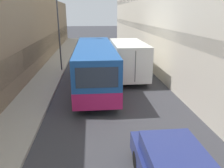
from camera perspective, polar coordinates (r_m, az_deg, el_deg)
name	(u,v)px	position (r m, az deg, el deg)	size (l,w,h in m)	color
ground_plane	(108,86)	(15.76, -1.09, -0.45)	(150.00, 150.00, 0.00)	#38383D
sidewalk_left	(42,87)	(16.09, -17.92, -0.67)	(2.19, 60.00, 0.15)	#9E998E
building_left_shopfront	(3,45)	(16.09, -26.68, 9.10)	(2.40, 60.00, 6.65)	#847056
bus	(95,65)	(15.29, -4.45, 4.98)	(2.51, 10.09, 2.92)	#1E519E
box_truck	(126,57)	(18.07, 3.78, 7.02)	(2.38, 7.92, 2.87)	silver
street_lamp	(57,4)	(19.62, -14.20, 19.51)	(0.36, 0.80, 8.19)	#38383D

